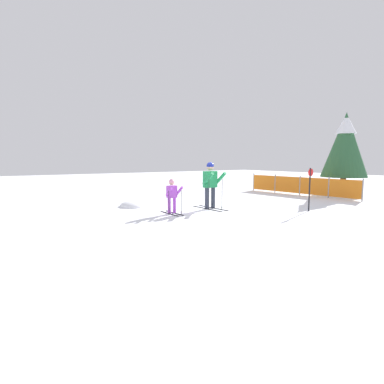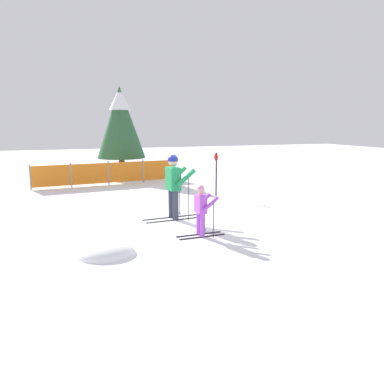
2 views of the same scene
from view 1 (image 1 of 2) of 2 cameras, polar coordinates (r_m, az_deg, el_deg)
name	(u,v)px [view 1 (image 1 of 2)]	position (r m, az deg, el deg)	size (l,w,h in m)	color
ground_plane	(213,208)	(11.50, 3.93, -3.12)	(60.00, 60.00, 0.00)	white
skier_adult	(211,181)	(11.30, 3.56, 2.11)	(1.69, 0.77, 1.77)	black
skier_child	(172,193)	(10.28, -3.82, -0.26)	(1.14, 0.56, 1.20)	black
safety_fence	(300,185)	(16.65, 19.86, 1.20)	(6.19, 0.62, 1.02)	gray
conifer_far	(345,144)	(18.06, 27.14, 8.16)	(2.34, 2.34, 4.34)	#4C3823
trail_marker	(310,185)	(11.55, 21.53, 1.29)	(0.05, 0.28, 1.56)	black
snow_mound	(132,207)	(12.13, -11.31, -2.74)	(1.14, 0.97, 0.46)	white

